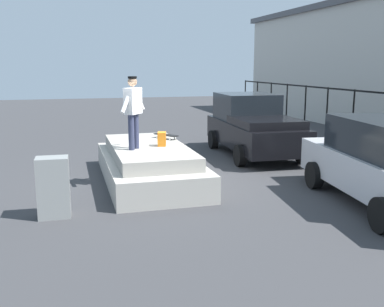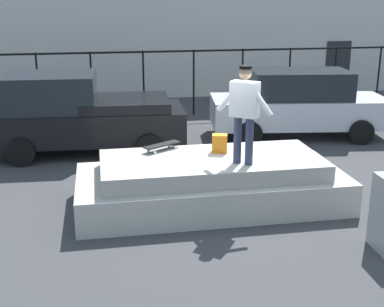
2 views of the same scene
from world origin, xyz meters
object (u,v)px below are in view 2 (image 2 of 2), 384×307
Objects in this scene: skateboarder at (244,108)px; car_silver_sedan_mid at (299,103)px; skateboard at (162,145)px; car_black_pickup_near at (80,114)px; backpack at (220,143)px.

car_silver_sedan_mid is at bearing 58.52° from skateboarder.
skateboard is 3.62m from car_black_pickup_near.
backpack is 5.12m from car_silver_sedan_mid.
car_black_pickup_near is (-2.90, 4.30, -0.96)m from skateboarder.
skateboarder reaches higher than car_silver_sedan_mid.
skateboarder is 5.28m from car_black_pickup_near.
skateboarder reaches higher than skateboard.
backpack is 0.07× the size of car_black_pickup_near.
car_black_pickup_near is at bearing 116.32° from skateboard.
skateboard is 5.60m from car_silver_sedan_mid.
skateboarder is 1.14m from backpack.
skateboarder is 0.35× the size of car_silver_sedan_mid.
skateboarder reaches higher than car_black_pickup_near.
backpack is 0.07× the size of car_silver_sedan_mid.
skateboarder reaches higher than backpack.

